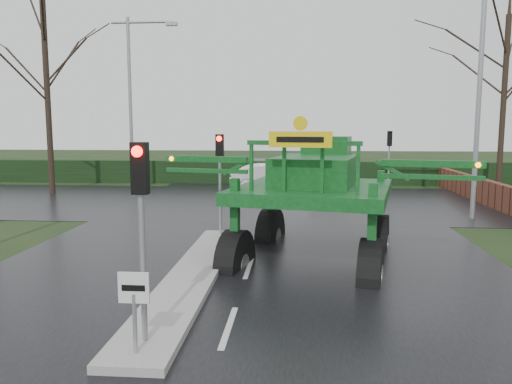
# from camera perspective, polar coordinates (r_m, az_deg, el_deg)

# --- Properties ---
(ground) EXTENTS (140.00, 140.00, 0.00)m
(ground) POSITION_cam_1_polar(r_m,az_deg,el_deg) (9.77, -3.14, -15.26)
(ground) COLOR black
(ground) RESTS_ON ground
(road_main) EXTENTS (14.00, 80.00, 0.02)m
(road_main) POSITION_cam_1_polar(r_m,az_deg,el_deg) (19.33, 0.87, -3.76)
(road_main) COLOR black
(road_main) RESTS_ON ground
(road_cross) EXTENTS (80.00, 12.00, 0.02)m
(road_cross) POSITION_cam_1_polar(r_m,az_deg,el_deg) (25.23, 1.77, -1.10)
(road_cross) COLOR black
(road_cross) RESTS_ON ground
(median_island) EXTENTS (1.20, 10.00, 0.16)m
(median_island) POSITION_cam_1_polar(r_m,az_deg,el_deg) (12.74, -7.17, -9.41)
(median_island) COLOR gray
(median_island) RESTS_ON ground
(hedge_row) EXTENTS (44.00, 0.90, 1.50)m
(hedge_row) POSITION_cam_1_polar(r_m,az_deg,el_deg) (33.08, 2.48, 2.24)
(hedge_row) COLOR black
(hedge_row) RESTS_ON ground
(brick_wall) EXTENTS (0.40, 20.00, 1.20)m
(brick_wall) POSITION_cam_1_polar(r_m,az_deg,el_deg) (26.77, 24.84, -0.02)
(brick_wall) COLOR #592D1E
(brick_wall) RESTS_ON ground
(keep_left_sign) EXTENTS (0.50, 0.07, 1.35)m
(keep_left_sign) POSITION_cam_1_polar(r_m,az_deg,el_deg) (8.30, -13.76, -11.84)
(keep_left_sign) COLOR gray
(keep_left_sign) RESTS_ON ground
(traffic_signal_near) EXTENTS (0.26, 0.33, 3.52)m
(traffic_signal_near) POSITION_cam_1_polar(r_m,az_deg,el_deg) (8.39, -13.03, -0.82)
(traffic_signal_near) COLOR gray
(traffic_signal_near) RESTS_ON ground
(traffic_signal_mid) EXTENTS (0.26, 0.33, 3.52)m
(traffic_signal_mid) POSITION_cam_1_polar(r_m,az_deg,el_deg) (16.65, -4.16, 3.39)
(traffic_signal_mid) COLOR gray
(traffic_signal_mid) RESTS_ON ground
(traffic_signal_far) EXTENTS (0.26, 0.33, 3.52)m
(traffic_signal_far) POSITION_cam_1_polar(r_m,az_deg,el_deg) (29.43, 14.99, 4.93)
(traffic_signal_far) COLOR gray
(traffic_signal_far) RESTS_ON ground
(street_light_right) EXTENTS (3.85, 0.30, 10.00)m
(street_light_right) POSITION_cam_1_polar(r_m,az_deg,el_deg) (22.16, 23.51, 12.62)
(street_light_right) COLOR gray
(street_light_right) RESTS_ON ground
(street_light_left_far) EXTENTS (3.85, 0.30, 10.00)m
(street_light_left_far) POSITION_cam_1_polar(r_m,az_deg,el_deg) (30.50, -13.67, 11.45)
(street_light_left_far) COLOR gray
(street_light_left_far) RESTS_ON ground
(tree_left_far) EXTENTS (7.70, 7.70, 13.26)m
(tree_left_far) POSITION_cam_1_polar(r_m,az_deg,el_deg) (30.41, -22.90, 13.28)
(tree_left_far) COLOR black
(tree_left_far) RESTS_ON ground
(tree_right_far) EXTENTS (7.00, 7.00, 12.05)m
(tree_right_far) POSITION_cam_1_polar(r_m,az_deg,el_deg) (32.26, 26.58, 11.55)
(tree_right_far) COLOR black
(tree_right_far) RESTS_ON ground
(crop_sprayer) EXTENTS (8.84, 6.37, 5.04)m
(crop_sprayer) POSITION_cam_1_polar(r_m,az_deg,el_deg) (13.51, -2.10, 1.57)
(crop_sprayer) COLOR black
(crop_sprayer) RESTS_ON ground
(white_sedan) EXTENTS (4.93, 2.40, 1.56)m
(white_sedan) POSITION_cam_1_polar(r_m,az_deg,el_deg) (29.67, 1.53, 0.18)
(white_sedan) COLOR silver
(white_sedan) RESTS_ON ground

